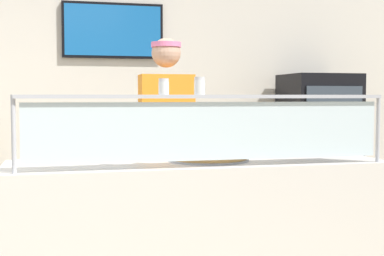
# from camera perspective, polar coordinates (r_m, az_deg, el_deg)

# --- Properties ---
(shop_rear_unit) EXTENTS (6.69, 0.13, 2.70)m
(shop_rear_unit) POSITION_cam_1_polar(r_m,az_deg,el_deg) (5.58, -5.43, 3.51)
(shop_rear_unit) COLOR silver
(shop_rear_unit) RESTS_ON ground
(serving_counter) EXTENTS (2.29, 0.69, 0.95)m
(serving_counter) POSITION_cam_1_polar(r_m,az_deg,el_deg) (3.39, 0.63, -11.52)
(serving_counter) COLOR silver
(serving_counter) RESTS_ON ground
(sneeze_guard) EXTENTS (2.11, 0.06, 0.40)m
(sneeze_guard) POSITION_cam_1_polar(r_m,az_deg,el_deg) (3.00, 1.99, 0.78)
(sneeze_guard) COLOR #B2B5BC
(sneeze_guard) RESTS_ON serving_counter
(pizza_tray) EXTENTS (0.50, 0.50, 0.04)m
(pizza_tray) POSITION_cam_1_polar(r_m,az_deg,el_deg) (3.33, 1.71, -3.16)
(pizza_tray) COLOR #9EA0A8
(pizza_tray) RESTS_ON serving_counter
(pizza_server) EXTENTS (0.09, 0.28, 0.01)m
(pizza_server) POSITION_cam_1_polar(r_m,az_deg,el_deg) (3.32, 2.59, -2.79)
(pizza_server) COLOR #ADAFB7
(pizza_server) RESTS_ON pizza_tray
(parmesan_shaker) EXTENTS (0.06, 0.06, 0.09)m
(parmesan_shaker) POSITION_cam_1_polar(r_m,az_deg,el_deg) (2.94, -3.00, 4.27)
(parmesan_shaker) COLOR white
(parmesan_shaker) RESTS_ON sneeze_guard
(pepper_flake_shaker) EXTENTS (0.06, 0.06, 0.10)m
(pepper_flake_shaker) POSITION_cam_1_polar(r_m,az_deg,el_deg) (2.98, 0.80, 4.34)
(pepper_flake_shaker) COLOR white
(pepper_flake_shaker) RESTS_ON sneeze_guard
(worker_figure) EXTENTS (0.41, 0.50, 1.76)m
(worker_figure) POSITION_cam_1_polar(r_m,az_deg,el_deg) (3.90, -2.63, -1.64)
(worker_figure) COLOR #23232D
(worker_figure) RESTS_ON ground
(drink_fridge) EXTENTS (0.69, 0.66, 1.57)m
(drink_fridge) POSITION_cam_1_polar(r_m,az_deg,el_deg) (5.72, 13.16, -2.33)
(drink_fridge) COLOR black
(drink_fridge) RESTS_ON ground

